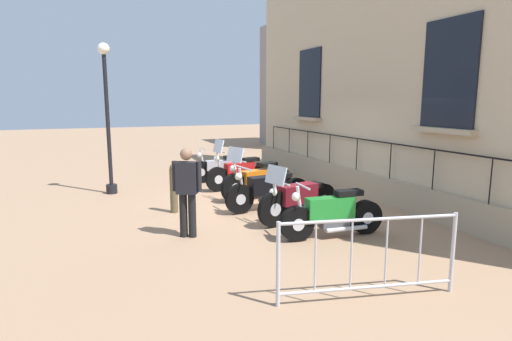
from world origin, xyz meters
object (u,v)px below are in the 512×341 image
object	(u,v)px
motorcycle_red	(240,173)
motorcycle_green	(332,215)
motorcycle_maroon	(298,199)
motorcycle_black	(268,190)
motorcycle_silver	(222,168)
lamppost	(107,116)
bollard	(174,188)
pedestrian_standing	(187,188)
crowd_barrier	(369,255)
motorcycle_orange	(257,180)

from	to	relation	value
motorcycle_red	motorcycle_green	bearing A→B (deg)	91.25
motorcycle_maroon	motorcycle_black	bearing A→B (deg)	-81.15
motorcycle_silver	lamppost	xyz separation A→B (m)	(3.19, 0.45, 1.63)
motorcycle_silver	bollard	distance (m)	3.58
bollard	pedestrian_standing	size ratio (longest dim) A/B	0.66
lamppost	pedestrian_standing	world-z (taller)	lamppost
motorcycle_silver	motorcycle_black	size ratio (longest dim) A/B	0.92
motorcycle_maroon	crowd_barrier	bearing A→B (deg)	76.99
pedestrian_standing	motorcycle_maroon	bearing A→B (deg)	-177.95
motorcycle_orange	crowd_barrier	bearing A→B (deg)	81.93
motorcycle_orange	crowd_barrier	size ratio (longest dim) A/B	0.93
motorcycle_black	crowd_barrier	xyz separation A→B (m)	(0.58, 4.38, 0.12)
motorcycle_black	motorcycle_silver	bearing A→B (deg)	-90.36
motorcycle_maroon	crowd_barrier	distance (m)	3.36
motorcycle_orange	lamppost	xyz separation A→B (m)	(3.37, -1.90, 1.58)
motorcycle_red	crowd_barrier	world-z (taller)	motorcycle_red
motorcycle_silver	motorcycle_maroon	xyz separation A→B (m)	(-0.15, 4.61, 0.06)
motorcycle_black	motorcycle_maroon	bearing A→B (deg)	98.85
motorcycle_black	crowd_barrier	bearing A→B (deg)	82.42
crowd_barrier	pedestrian_standing	xyz separation A→B (m)	(1.52, -3.19, 0.34)
motorcycle_silver	motorcycle_maroon	world-z (taller)	motorcycle_maroon
lamppost	motorcycle_black	bearing A→B (deg)	136.02
pedestrian_standing	motorcycle_orange	bearing A→B (deg)	-134.43
motorcycle_red	motorcycle_orange	bearing A→B (deg)	90.86
motorcycle_silver	crowd_barrier	world-z (taller)	crowd_barrier
crowd_barrier	bollard	bearing A→B (deg)	-73.92
motorcycle_silver	motorcycle_red	xyz separation A→B (m)	(-0.16, 1.16, 0.05)
motorcycle_maroon	crowd_barrier	xyz separation A→B (m)	(0.76, 3.27, 0.10)
motorcycle_silver	motorcycle_black	world-z (taller)	motorcycle_silver
lamppost	crowd_barrier	bearing A→B (deg)	109.14
motorcycle_orange	motorcycle_maroon	world-z (taller)	motorcycle_orange
crowd_barrier	motorcycle_orange	bearing A→B (deg)	-98.07
motorcycle_silver	motorcycle_red	bearing A→B (deg)	97.98
bollard	crowd_barrier	bearing A→B (deg)	106.08
motorcycle_red	motorcycle_black	distance (m)	2.35
motorcycle_green	bollard	xyz separation A→B (m)	(2.29, -2.73, 0.13)
motorcycle_orange	crowd_barrier	xyz separation A→B (m)	(0.78, 5.54, 0.11)
motorcycle_orange	lamppost	distance (m)	4.18
motorcycle_black	motorcycle_green	bearing A→B (deg)	97.40
motorcycle_silver	motorcycle_orange	distance (m)	2.36
motorcycle_red	crowd_barrier	bearing A→B (deg)	83.49
motorcycle_orange	motorcycle_maroon	xyz separation A→B (m)	(0.03, 2.26, 0.01)
motorcycle_silver	motorcycle_red	distance (m)	1.17
motorcycle_orange	motorcycle_black	world-z (taller)	motorcycle_orange
motorcycle_red	motorcycle_black	world-z (taller)	motorcycle_red
crowd_barrier	lamppost	bearing A→B (deg)	-70.86
motorcycle_green	pedestrian_standing	distance (m)	2.62
pedestrian_standing	motorcycle_black	bearing A→B (deg)	-150.39
motorcycle_orange	pedestrian_standing	size ratio (longest dim) A/B	1.32
motorcycle_orange	motorcycle_black	xyz separation A→B (m)	(0.20, 1.15, -0.01)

